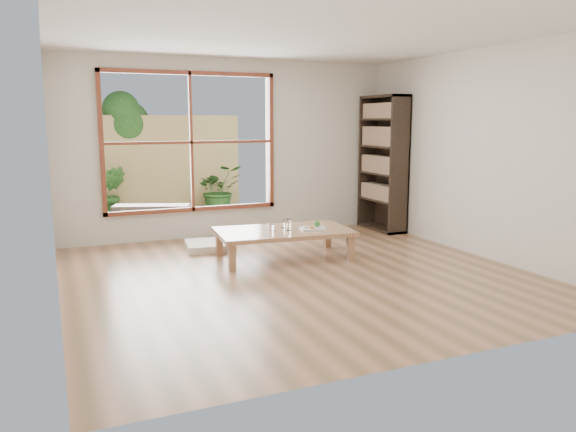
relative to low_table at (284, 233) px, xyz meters
The scene contains 15 objects.
ground 0.84m from the low_table, 100.80° to the right, with size 5.00×5.00×0.00m, color #B07A58.
low_table is the anchor object (origin of this frame).
floor_cushion 1.16m from the low_table, 129.31° to the left, with size 0.62×0.62×0.09m, color white.
bookshelf 2.55m from the low_table, 27.61° to the left, with size 0.33×0.94×2.09m, color #31261B.
glass_tall 0.14m from the low_table, 69.87° to the right, with size 0.08×0.08×0.14m, color silver.
glass_mid 0.16m from the low_table, 70.11° to the left, with size 0.06×0.06×0.09m, color silver.
glass_short 0.16m from the low_table, 39.90° to the left, with size 0.06×0.06×0.08m, color silver.
glass_small 0.18m from the low_table, behind, with size 0.06×0.06×0.08m, color silver.
food_tray 0.39m from the low_table, 17.70° to the right, with size 0.35×0.28×0.10m.
deck 2.91m from the low_table, 104.96° to the left, with size 2.80×2.00×0.05m, color #352C26.
garden_bench 2.78m from the low_table, 115.62° to the left, with size 1.22×0.72×0.37m.
bamboo_fence 3.91m from the low_table, 101.13° to the left, with size 2.80×0.06×1.80m, color tan.
shrub_right 3.47m from the low_table, 87.02° to the left, with size 0.80×0.70×0.89m, color #356224.
shrub_left 3.88m from the low_table, 116.31° to the left, with size 0.51×0.41×0.93m, color #356224.
garden_tree 4.53m from the low_table, 109.18° to the left, with size 1.04×0.85×2.22m.
Camera 1 is at (-2.52, -5.58, 1.72)m, focal length 35.00 mm.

